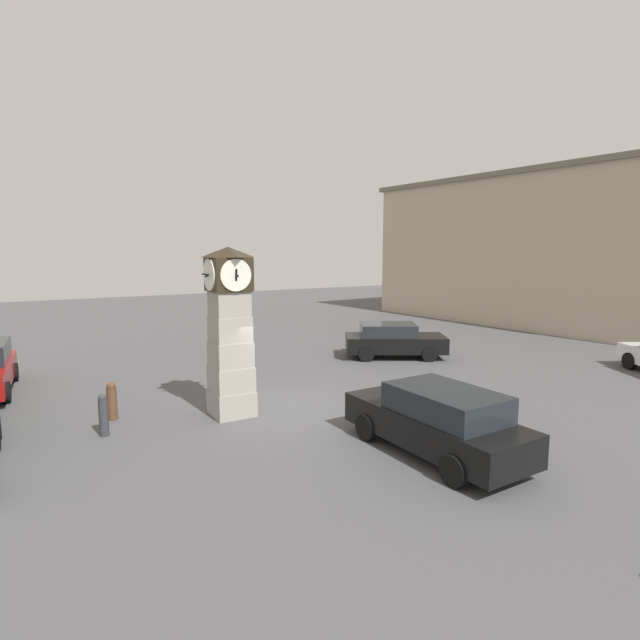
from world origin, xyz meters
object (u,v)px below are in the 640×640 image
at_px(bollard_near_tower, 112,401).
at_px(clock_tower, 230,333).
at_px(car_end_of_row, 437,420).
at_px(car_far_lot, 393,340).
at_px(bollard_mid_row, 103,415).

bearing_deg(bollard_near_tower, clock_tower, 66.66).
height_order(clock_tower, car_end_of_row, clock_tower).
relative_size(clock_tower, car_far_lot, 1.02).
bearing_deg(car_far_lot, bollard_near_tower, -78.60).
height_order(clock_tower, bollard_near_tower, clock_tower).
distance_m(bollard_near_tower, bollard_mid_row, 1.21).
distance_m(clock_tower, bollard_mid_row, 3.71).
bearing_deg(car_end_of_row, bollard_near_tower, -136.59).
bearing_deg(bollard_near_tower, bollard_mid_row, -17.32).
relative_size(clock_tower, car_end_of_row, 1.02).
bearing_deg(clock_tower, bollard_mid_row, -91.65).
bearing_deg(car_end_of_row, car_far_lot, 146.25).
xyz_separation_m(bollard_near_tower, bollard_mid_row, (1.16, -0.36, 0.01)).
bearing_deg(car_far_lot, bollard_mid_row, -73.65).
bearing_deg(car_end_of_row, bollard_mid_row, -128.94).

